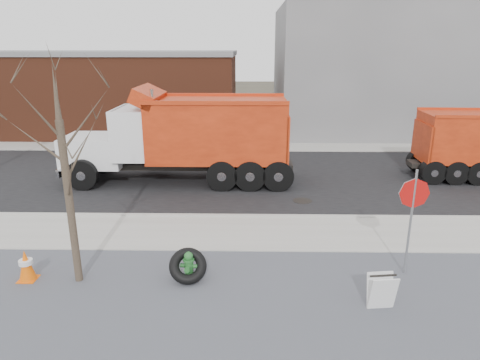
{
  "coord_description": "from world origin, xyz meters",
  "views": [
    {
      "loc": [
        0.95,
        -11.85,
        5.54
      ],
      "look_at": [
        0.7,
        1.35,
        1.4
      ],
      "focal_mm": 32.0,
      "sensor_mm": 36.0,
      "label": 1
    }
  ],
  "objects_px": {
    "fire_hydrant": "(189,267)",
    "dump_truck_red_b": "(187,135)",
    "stop_sign": "(413,204)",
    "truck_tire": "(188,266)",
    "sandwich_board": "(382,291)"
  },
  "relations": [
    {
      "from": "truck_tire",
      "to": "dump_truck_red_b",
      "type": "xyz_separation_m",
      "value": [
        -1.07,
        8.09,
        1.61
      ]
    },
    {
      "from": "fire_hydrant",
      "to": "dump_truck_red_b",
      "type": "height_order",
      "value": "dump_truck_red_b"
    },
    {
      "from": "truck_tire",
      "to": "dump_truck_red_b",
      "type": "height_order",
      "value": "dump_truck_red_b"
    },
    {
      "from": "fire_hydrant",
      "to": "truck_tire",
      "type": "distance_m",
      "value": 0.07
    },
    {
      "from": "fire_hydrant",
      "to": "sandwich_board",
      "type": "relative_size",
      "value": 0.94
    },
    {
      "from": "stop_sign",
      "to": "dump_truck_red_b",
      "type": "relative_size",
      "value": 0.29
    },
    {
      "from": "stop_sign",
      "to": "sandwich_board",
      "type": "relative_size",
      "value": 3.37
    },
    {
      "from": "truck_tire",
      "to": "dump_truck_red_b",
      "type": "distance_m",
      "value": 8.32
    },
    {
      "from": "sandwich_board",
      "to": "dump_truck_red_b",
      "type": "distance_m",
      "value": 10.81
    },
    {
      "from": "stop_sign",
      "to": "dump_truck_red_b",
      "type": "xyz_separation_m",
      "value": [
        -6.52,
        7.65,
        0.13
      ]
    },
    {
      "from": "sandwich_board",
      "to": "dump_truck_red_b",
      "type": "bearing_deg",
      "value": 114.03
    },
    {
      "from": "dump_truck_red_b",
      "to": "sandwich_board",
      "type": "bearing_deg",
      "value": 120.66
    },
    {
      "from": "truck_tire",
      "to": "stop_sign",
      "type": "height_order",
      "value": "stop_sign"
    },
    {
      "from": "truck_tire",
      "to": "sandwich_board",
      "type": "height_order",
      "value": "sandwich_board"
    },
    {
      "from": "stop_sign",
      "to": "truck_tire",
      "type": "bearing_deg",
      "value": -155.97
    }
  ]
}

